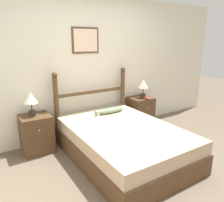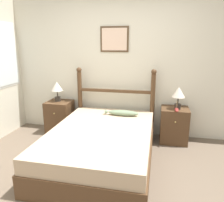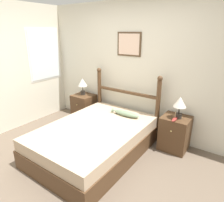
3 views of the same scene
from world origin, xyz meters
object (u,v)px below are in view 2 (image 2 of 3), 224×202
object	(u,v)px
nightstand_left	(60,117)
fish_pillow	(122,113)
nightstand_right	(174,125)
table_lamp_left	(57,88)
table_lamp_right	(179,94)
model_boat	(177,109)
bed	(102,145)

from	to	relation	value
nightstand_left	fish_pillow	size ratio (longest dim) A/B	1.06
fish_pillow	nightstand_right	bearing A→B (deg)	14.07
nightstand_right	table_lamp_left	size ratio (longest dim) A/B	1.61
table_lamp_right	model_boat	size ratio (longest dim) A/B	1.66
nightstand_right	table_lamp_right	distance (m)	0.57
model_boat	nightstand_left	bearing A→B (deg)	176.37
table_lamp_left	fish_pillow	world-z (taller)	table_lamp_left
fish_pillow	table_lamp_left	bearing A→B (deg)	169.46
table_lamp_left	table_lamp_right	distance (m)	2.21
bed	fish_pillow	size ratio (longest dim) A/B	3.60
nightstand_right	table_lamp_left	world-z (taller)	table_lamp_left
bed	table_lamp_right	size ratio (longest dim) A/B	5.48
bed	nightstand_right	size ratio (longest dim) A/B	3.41
bed	nightstand_left	size ratio (longest dim) A/B	3.41
table_lamp_right	fish_pillow	distance (m)	0.99
table_lamp_right	nightstand_left	bearing A→B (deg)	179.32
table_lamp_right	model_boat	distance (m)	0.27
table_lamp_left	table_lamp_right	xyz separation A→B (m)	(2.21, -0.05, 0.00)
model_boat	nightstand_right	bearing A→B (deg)	94.79
nightstand_left	table_lamp_left	xyz separation A→B (m)	(-0.03, 0.02, 0.57)
nightstand_right	table_lamp_right	xyz separation A→B (m)	(0.03, -0.03, 0.57)
model_boat	fish_pillow	world-z (taller)	model_boat
table_lamp_left	fish_pillow	xyz separation A→B (m)	(1.30, -0.24, -0.33)
table_lamp_left	fish_pillow	distance (m)	1.36
bed	model_boat	distance (m)	1.38
table_lamp_right	fish_pillow	bearing A→B (deg)	-167.96
nightstand_left	model_boat	bearing A→B (deg)	-3.63
table_lamp_right	fish_pillow	world-z (taller)	table_lamp_right
nightstand_left	fish_pillow	distance (m)	1.31
table_lamp_right	model_boat	xyz separation A→B (m)	(-0.02, -0.11, -0.24)
fish_pillow	bed	bearing A→B (deg)	-106.00
model_boat	fish_pillow	size ratio (longest dim) A/B	0.40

